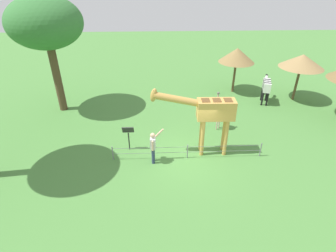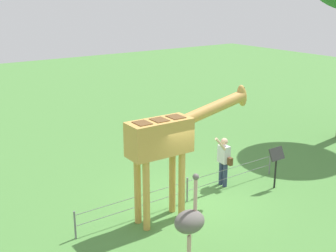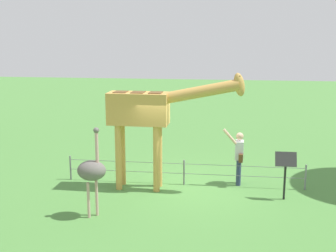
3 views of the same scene
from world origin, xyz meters
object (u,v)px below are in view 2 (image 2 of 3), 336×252
(ostrich, at_px, (190,222))
(giraffe, at_px, (170,139))
(visitor, at_px, (224,159))
(info_sign, at_px, (276,159))

(ostrich, bearing_deg, giraffe, 64.37)
(giraffe, relative_size, visitor, 2.24)
(giraffe, height_order, info_sign, giraffe)
(giraffe, height_order, visitor, giraffe)
(ostrich, bearing_deg, visitor, 38.47)
(visitor, height_order, info_sign, visitor)
(visitor, bearing_deg, info_sign, -41.25)
(visitor, relative_size, ostrich, 0.76)
(giraffe, xyz_separation_m, info_sign, (3.75, -0.39, -1.28))
(giraffe, distance_m, info_sign, 3.98)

